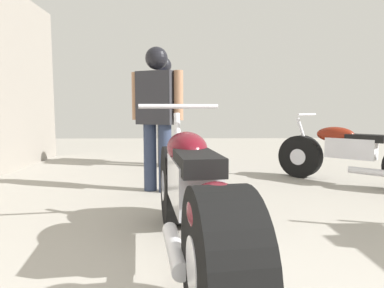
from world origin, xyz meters
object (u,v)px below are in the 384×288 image
at_px(motorcycle_maroon_cruiser, 193,200).
at_px(mechanic_with_helmet, 157,106).
at_px(motorcycle_black_naked, 354,155).
at_px(mechanic_in_blue, 163,101).

relative_size(motorcycle_maroon_cruiser, mechanic_with_helmet, 1.29).
bearing_deg(motorcycle_maroon_cruiser, mechanic_with_helmet, 100.91).
height_order(motorcycle_black_naked, mechanic_in_blue, mechanic_in_blue).
xyz_separation_m(motorcycle_black_naked, mechanic_in_blue, (-2.52, 1.52, 0.71)).
bearing_deg(mechanic_in_blue, mechanic_with_helmet, -88.64).
distance_m(motorcycle_black_naked, mechanic_in_blue, 3.03).
bearing_deg(mechanic_with_helmet, motorcycle_black_naked, 7.13).
bearing_deg(motorcycle_black_naked, motorcycle_maroon_cruiser, -133.41).
height_order(motorcycle_black_naked, mechanic_with_helmet, mechanic_with_helmet).
height_order(motorcycle_maroon_cruiser, mechanic_in_blue, mechanic_in_blue).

